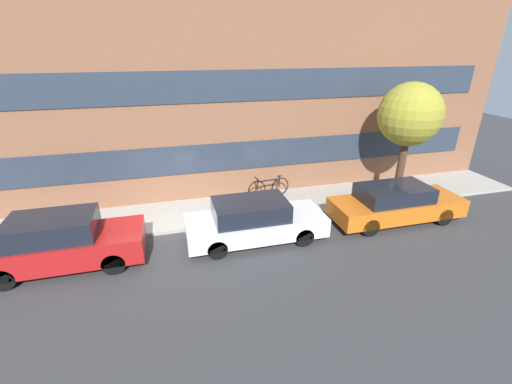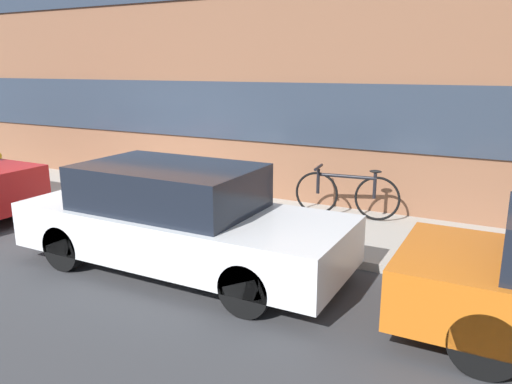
{
  "view_description": "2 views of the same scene",
  "coord_description": "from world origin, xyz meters",
  "px_view_note": "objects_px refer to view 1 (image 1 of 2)",
  "views": [
    {
      "loc": [
        -0.02,
        -10.17,
        5.75
      ],
      "look_at": [
        2.71,
        0.16,
        1.11
      ],
      "focal_mm": 24.0,
      "sensor_mm": 36.0,
      "label": 1
    },
    {
      "loc": [
        6.07,
        -5.99,
        2.57
      ],
      "look_at": [
        2.85,
        0.12,
        0.83
      ],
      "focal_mm": 35.0,
      "sensor_mm": 36.0,
      "label": 2
    }
  ],
  "objects_px": {
    "bicycle": "(269,187)",
    "fire_hydrant": "(59,225)",
    "parked_car_orange": "(395,203)",
    "street_tree": "(410,115)",
    "parked_car_red": "(61,243)",
    "parked_car_white": "(254,221)"
  },
  "relations": [
    {
      "from": "bicycle",
      "to": "parked_car_orange",
      "type": "bearing_deg",
      "value": 136.05
    },
    {
      "from": "parked_car_red",
      "to": "street_tree",
      "type": "xyz_separation_m",
      "value": [
        11.76,
        1.57,
        2.6
      ]
    },
    {
      "from": "parked_car_red",
      "to": "street_tree",
      "type": "height_order",
      "value": "street_tree"
    },
    {
      "from": "bicycle",
      "to": "fire_hydrant",
      "type": "bearing_deg",
      "value": 2.27
    },
    {
      "from": "parked_car_red",
      "to": "parked_car_white",
      "type": "height_order",
      "value": "parked_car_red"
    },
    {
      "from": "parked_car_red",
      "to": "street_tree",
      "type": "distance_m",
      "value": 12.14
    },
    {
      "from": "parked_car_orange",
      "to": "parked_car_white",
      "type": "bearing_deg",
      "value": -180.0
    },
    {
      "from": "parked_car_orange",
      "to": "bicycle",
      "type": "xyz_separation_m",
      "value": [
        -3.74,
        2.84,
        -0.13
      ]
    },
    {
      "from": "parked_car_orange",
      "to": "street_tree",
      "type": "xyz_separation_m",
      "value": [
        1.22,
        1.57,
        2.69
      ]
    },
    {
      "from": "parked_car_red",
      "to": "street_tree",
      "type": "bearing_deg",
      "value": 7.63
    },
    {
      "from": "parked_car_red",
      "to": "parked_car_orange",
      "type": "height_order",
      "value": "parked_car_red"
    },
    {
      "from": "parked_car_red",
      "to": "bicycle",
      "type": "relative_size",
      "value": 2.43
    },
    {
      "from": "parked_car_orange",
      "to": "bicycle",
      "type": "bearing_deg",
      "value": 142.76
    },
    {
      "from": "parked_car_orange",
      "to": "fire_hydrant",
      "type": "relative_size",
      "value": 6.39
    },
    {
      "from": "parked_car_white",
      "to": "parked_car_red",
      "type": "bearing_deg",
      "value": 180.0
    },
    {
      "from": "parked_car_orange",
      "to": "fire_hydrant",
      "type": "distance_m",
      "value": 11.16
    },
    {
      "from": "bicycle",
      "to": "street_tree",
      "type": "distance_m",
      "value": 5.85
    },
    {
      "from": "parked_car_white",
      "to": "parked_car_orange",
      "type": "xyz_separation_m",
      "value": [
        5.07,
        0.0,
        -0.01
      ]
    },
    {
      "from": "parked_car_orange",
      "to": "street_tree",
      "type": "bearing_deg",
      "value": 52.16
    },
    {
      "from": "street_tree",
      "to": "parked_car_white",
      "type": "bearing_deg",
      "value": -165.95
    },
    {
      "from": "fire_hydrant",
      "to": "bicycle",
      "type": "bearing_deg",
      "value": 8.98
    },
    {
      "from": "parked_car_red",
      "to": "fire_hydrant",
      "type": "relative_size",
      "value": 5.89
    }
  ]
}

